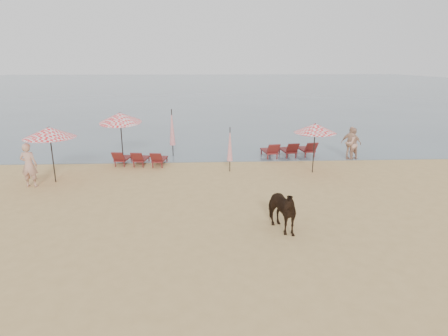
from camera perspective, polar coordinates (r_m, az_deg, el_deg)
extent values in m
plane|color=tan|center=(10.41, 1.43, -13.47)|extent=(120.00, 120.00, 0.00)
cube|color=#51606B|center=(89.20, -2.50, 12.60)|extent=(160.00, 140.00, 0.06)
cube|color=maroon|center=(19.96, -15.12, 1.43)|extent=(0.73, 1.29, 0.07)
cube|color=maroon|center=(19.30, -15.82, 1.64)|extent=(0.62, 0.48, 0.54)
cube|color=maroon|center=(19.65, -12.47, 1.38)|extent=(0.73, 1.29, 0.07)
cube|color=maroon|center=(18.99, -13.09, 1.60)|extent=(0.62, 0.48, 0.54)
cube|color=maroon|center=(19.39, -9.75, 1.33)|extent=(0.73, 1.29, 0.07)
cube|color=maroon|center=(18.71, -10.28, 1.55)|extent=(0.62, 0.48, 0.54)
cube|color=maroon|center=(20.87, 6.88, 2.58)|extent=(0.82, 1.45, 0.08)
cube|color=maroon|center=(20.13, 7.54, 2.87)|extent=(0.69, 0.53, 0.60)
cube|color=maroon|center=(21.22, 9.65, 2.69)|extent=(0.82, 1.45, 0.08)
cube|color=maroon|center=(20.49, 10.40, 2.98)|extent=(0.69, 0.53, 0.60)
cube|color=maroon|center=(21.61, 12.33, 2.79)|extent=(0.82, 1.45, 0.08)
cube|color=maroon|center=(20.90, 13.15, 3.07)|extent=(0.69, 0.53, 0.60)
cylinder|color=black|center=(17.81, -24.66, 1.53)|extent=(0.05, 0.05, 2.26)
cone|color=red|center=(17.60, -25.06, 4.94)|extent=(2.16, 2.16, 0.46)
sphere|color=black|center=(17.57, -25.14, 5.59)|extent=(0.08, 0.08, 0.08)
cylinder|color=black|center=(20.18, -15.31, 4.19)|extent=(0.06, 0.06, 2.41)
cone|color=red|center=(19.99, -15.55, 7.42)|extent=(2.13, 2.17, 0.73)
sphere|color=black|center=(19.96, -15.60, 8.05)|extent=(0.09, 0.09, 0.09)
cylinder|color=black|center=(18.14, 13.53, 2.67)|extent=(0.05, 0.05, 2.19)
cone|color=red|center=(17.93, 13.74, 5.92)|extent=(1.94, 1.94, 0.44)
sphere|color=black|center=(17.90, 13.78, 6.53)|extent=(0.08, 0.08, 0.08)
cylinder|color=black|center=(20.90, -7.89, 5.31)|extent=(0.06, 0.06, 2.64)
cone|color=red|center=(20.84, -7.92, 6.17)|extent=(0.32, 0.32, 1.98)
cylinder|color=black|center=(17.80, 0.91, 2.83)|extent=(0.05, 0.05, 2.16)
cone|color=red|center=(17.74, 0.91, 3.65)|extent=(0.26, 0.26, 1.62)
imported|color=black|center=(11.76, 8.42, -6.22)|extent=(1.34, 1.85, 1.42)
imported|color=tan|center=(17.63, -27.60, 0.39)|extent=(0.71, 0.49, 1.88)
imported|color=tan|center=(21.29, 18.85, 3.54)|extent=(1.01, 0.90, 1.72)
imported|color=tan|center=(21.23, 18.79, 3.60)|extent=(1.11, 0.94, 1.79)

